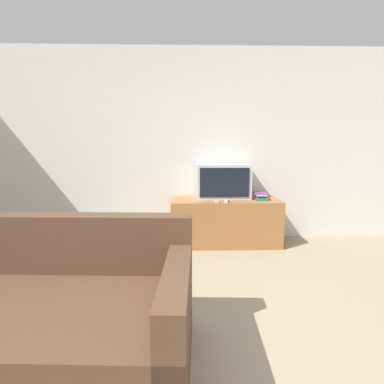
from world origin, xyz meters
name	(u,v)px	position (x,y,z in m)	size (l,w,h in m)	color
wall_back	(175,146)	(0.00, 3.03, 1.30)	(9.00, 0.06, 2.60)	silver
tv_stand	(225,222)	(0.66, 2.71, 0.30)	(1.42, 0.54, 0.60)	#9E6638
television	(223,181)	(0.64, 2.81, 0.83)	(0.72, 0.34, 0.46)	silver
couch	(7,322)	(-0.92, 0.49, 0.29)	(2.19, 1.08, 0.85)	#4C3323
book_stack	(261,196)	(1.11, 2.67, 0.65)	(0.17, 0.23, 0.09)	#2D753D
remote_on_stand	(217,201)	(0.53, 2.55, 0.62)	(0.04, 0.14, 0.02)	#B7B7B7
remote_secondary	(226,201)	(0.65, 2.54, 0.62)	(0.08, 0.15, 0.02)	#B7B7B7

